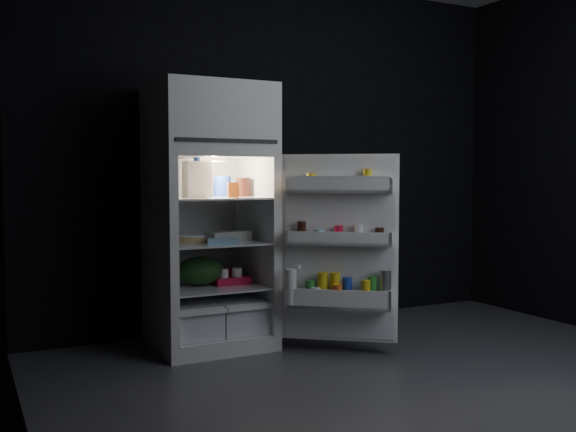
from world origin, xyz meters
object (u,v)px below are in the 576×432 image
refrigerator (208,207)px  yogurt_tray (232,281)px  fridge_door (339,251)px  milk_jug (197,179)px  egg_carton (229,236)px

refrigerator → yogurt_tray: size_ratio=7.31×
fridge_door → milk_jug: size_ratio=5.08×
refrigerator → milk_jug: size_ratio=7.42×
yogurt_tray → egg_carton: bearing=-127.3°
yogurt_tray → fridge_door: bearing=-42.5°
refrigerator → milk_jug: bearing=-157.0°
egg_carton → refrigerator: bearing=112.4°
fridge_door → milk_jug: fridge_door is taller
refrigerator → fridge_door: bearing=-41.9°
refrigerator → egg_carton: 0.25m
milk_jug → egg_carton: size_ratio=0.77×
egg_carton → fridge_door: bearing=-54.5°
milk_jug → refrigerator: bearing=27.0°
fridge_door → yogurt_tray: 0.79m
refrigerator → egg_carton: bearing=-52.8°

